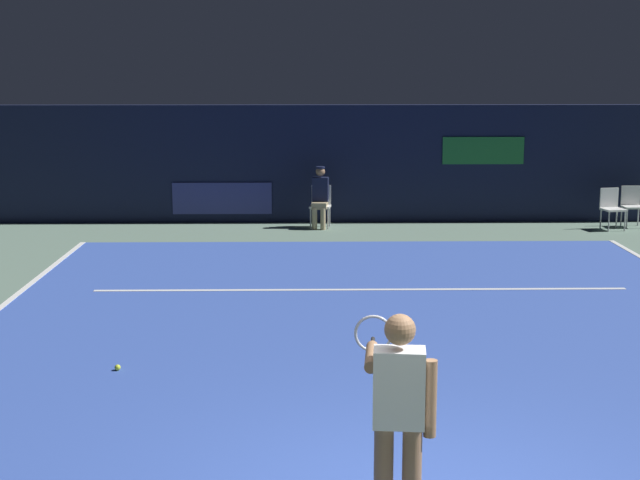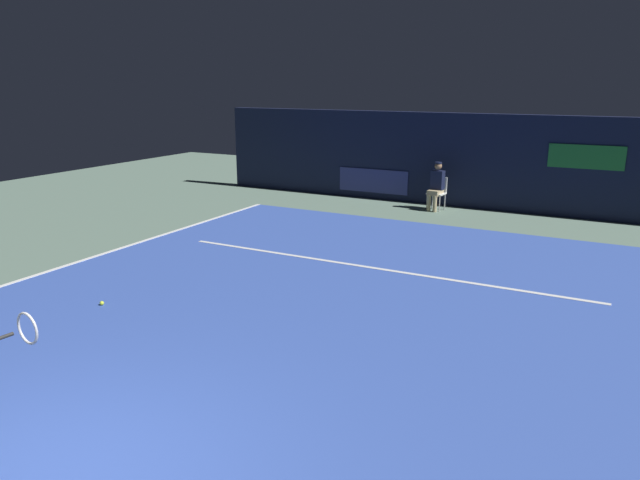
# 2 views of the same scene
# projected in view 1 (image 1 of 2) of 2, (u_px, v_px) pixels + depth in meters

# --- Properties ---
(ground_plane) EXTENTS (31.20, 31.20, 0.00)m
(ground_plane) POSITION_uv_depth(u_px,v_px,m) (371.00, 330.00, 12.09)
(ground_plane) COLOR slate
(court_surface) EXTENTS (10.58, 12.38, 0.01)m
(court_surface) POSITION_uv_depth(u_px,v_px,m) (371.00, 329.00, 12.09)
(court_surface) COLOR #3856B2
(court_surface) RESTS_ON ground
(line_service) EXTENTS (8.25, 0.10, 0.01)m
(line_service) POSITION_uv_depth(u_px,v_px,m) (361.00, 290.00, 14.22)
(line_service) COLOR white
(line_service) RESTS_ON court_surface
(back_wall) EXTENTS (15.42, 0.33, 2.60)m
(back_wall) POSITION_uv_depth(u_px,v_px,m) (343.00, 164.00, 20.42)
(back_wall) COLOR #141933
(back_wall) RESTS_ON ground
(tennis_player) EXTENTS (0.54, 0.97, 1.73)m
(tennis_player) POSITION_uv_depth(u_px,v_px,m) (398.00, 415.00, 6.47)
(tennis_player) COLOR #8C6647
(tennis_player) RESTS_ON ground
(line_judge_on_chair) EXTENTS (0.49, 0.57, 1.32)m
(line_judge_on_chair) POSITION_uv_depth(u_px,v_px,m) (320.00, 196.00, 19.70)
(line_judge_on_chair) COLOR white
(line_judge_on_chair) RESTS_ON ground
(courtside_chair_near) EXTENTS (0.45, 0.42, 0.88)m
(courtside_chair_near) POSITION_uv_depth(u_px,v_px,m) (632.00, 204.00, 19.87)
(courtside_chair_near) COLOR white
(courtside_chair_near) RESTS_ON ground
(courtside_chair_far) EXTENTS (0.51, 0.49, 0.88)m
(courtside_chair_far) POSITION_uv_depth(u_px,v_px,m) (612.00, 206.00, 19.52)
(courtside_chair_far) COLOR white
(courtside_chair_far) RESTS_ON ground
(tennis_ball) EXTENTS (0.07, 0.07, 0.07)m
(tennis_ball) POSITION_uv_depth(u_px,v_px,m) (118.00, 367.00, 10.43)
(tennis_ball) COLOR #CCE033
(tennis_ball) RESTS_ON court_surface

